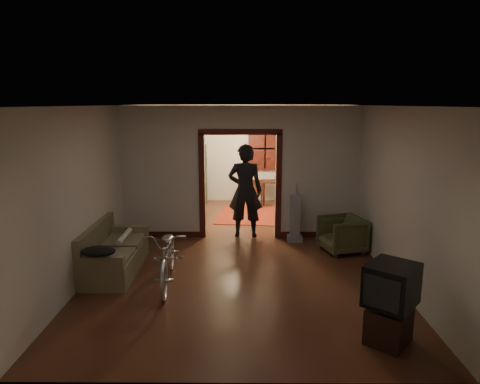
{
  "coord_description": "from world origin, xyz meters",
  "views": [
    {
      "loc": [
        0.05,
        -8.18,
        2.84
      ],
      "look_at": [
        0.0,
        -0.3,
        1.2
      ],
      "focal_mm": 32.0,
      "sensor_mm": 36.0,
      "label": 1
    }
  ],
  "objects_px": {
    "sofa": "(114,248)",
    "desk": "(278,192)",
    "bicycle": "(168,255)",
    "armchair": "(342,234)",
    "locker": "(190,175)",
    "person": "(245,191)"
  },
  "relations": [
    {
      "from": "sofa",
      "to": "locker",
      "type": "height_order",
      "value": "locker"
    },
    {
      "from": "sofa",
      "to": "bicycle",
      "type": "xyz_separation_m",
      "value": [
        1.02,
        -0.5,
        0.07
      ]
    },
    {
      "from": "bicycle",
      "to": "desk",
      "type": "bearing_deg",
      "value": 63.78
    },
    {
      "from": "person",
      "to": "armchair",
      "type": "bearing_deg",
      "value": 155.85
    },
    {
      "from": "locker",
      "to": "desk",
      "type": "distance_m",
      "value": 2.54
    },
    {
      "from": "bicycle",
      "to": "locker",
      "type": "height_order",
      "value": "locker"
    },
    {
      "from": "armchair",
      "to": "person",
      "type": "xyz_separation_m",
      "value": [
        -1.87,
        0.99,
        0.66
      ]
    },
    {
      "from": "person",
      "to": "locker",
      "type": "relative_size",
      "value": 1.18
    },
    {
      "from": "person",
      "to": "desk",
      "type": "relative_size",
      "value": 2.25
    },
    {
      "from": "sofa",
      "to": "locker",
      "type": "relative_size",
      "value": 1.05
    },
    {
      "from": "locker",
      "to": "armchair",
      "type": "bearing_deg",
      "value": -42.3
    },
    {
      "from": "armchair",
      "to": "locker",
      "type": "height_order",
      "value": "locker"
    },
    {
      "from": "bicycle",
      "to": "desk",
      "type": "distance_m",
      "value": 5.99
    },
    {
      "from": "person",
      "to": "sofa",
      "type": "bearing_deg",
      "value": 45.39
    },
    {
      "from": "person",
      "to": "desk",
      "type": "distance_m",
      "value": 3.28
    },
    {
      "from": "sofa",
      "to": "locker",
      "type": "distance_m",
      "value": 4.99
    },
    {
      "from": "person",
      "to": "desk",
      "type": "height_order",
      "value": "person"
    },
    {
      "from": "sofa",
      "to": "bicycle",
      "type": "distance_m",
      "value": 1.14
    },
    {
      "from": "sofa",
      "to": "person",
      "type": "bearing_deg",
      "value": 40.91
    },
    {
      "from": "sofa",
      "to": "desk",
      "type": "relative_size",
      "value": 2.01
    },
    {
      "from": "armchair",
      "to": "desk",
      "type": "distance_m",
      "value": 4.16
    },
    {
      "from": "sofa",
      "to": "person",
      "type": "xyz_separation_m",
      "value": [
        2.25,
        2.0,
        0.59
      ]
    }
  ]
}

